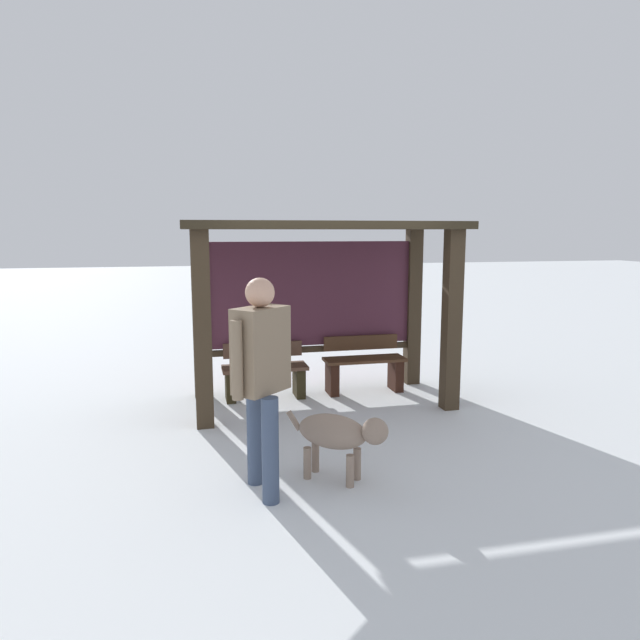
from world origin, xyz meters
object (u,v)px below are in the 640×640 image
object	(u,v)px
bench_left_inside	(265,374)
dog	(339,434)
person_walking	(261,368)
bus_shelter	(318,272)
bench_center_inside	(364,367)

from	to	relation	value
bench_left_inside	dog	xyz separation A→B (m)	(0.30, -2.68, 0.10)
person_walking	dog	distance (m)	0.95
bus_shelter	bench_left_inside	bearing A→B (deg)	165.76
dog	person_walking	bearing A→B (deg)	-172.93
bench_left_inside	bench_center_inside	bearing A→B (deg)	-0.00
bench_left_inside	person_walking	bearing A→B (deg)	-97.94
bench_left_inside	dog	size ratio (longest dim) A/B	1.38
bus_shelter	person_walking	size ratio (longest dim) A/B	1.86
bus_shelter	person_walking	distance (m)	2.86
bench_left_inside	bench_center_inside	distance (m)	1.37
bench_left_inside	bench_center_inside	size ratio (longest dim) A/B	1.00
bench_center_inside	person_walking	xyz separation A→B (m)	(-1.75, -2.76, 0.74)
bench_left_inside	dog	bearing A→B (deg)	-83.59
dog	bench_left_inside	bearing A→B (deg)	96.41
bench_left_inside	bench_center_inside	xyz separation A→B (m)	(1.37, -0.00, 0.02)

